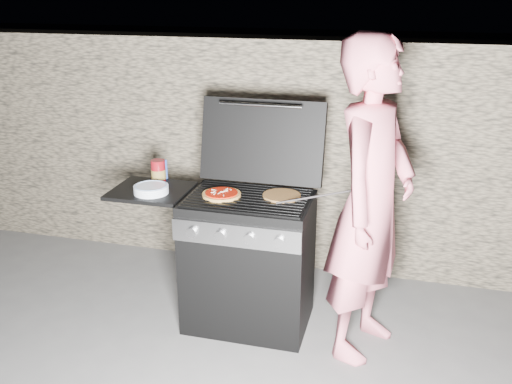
% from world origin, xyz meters
% --- Properties ---
extents(ground, '(50.00, 50.00, 0.00)m').
position_xyz_m(ground, '(0.00, 0.00, 0.00)').
color(ground, '#515150').
extents(stone_wall, '(8.00, 0.35, 1.80)m').
position_xyz_m(stone_wall, '(0.00, 1.05, 0.90)').
color(stone_wall, '#807159').
rests_on(stone_wall, ground).
extents(gas_grill, '(1.34, 0.79, 0.91)m').
position_xyz_m(gas_grill, '(-0.25, 0.00, 0.46)').
color(gas_grill, black).
rests_on(gas_grill, ground).
extents(pizza_topped, '(0.29, 0.29, 0.03)m').
position_xyz_m(pizza_topped, '(-0.17, -0.02, 0.92)').
color(pizza_topped, gold).
rests_on(pizza_topped, gas_grill).
extents(pizza_plain, '(0.31, 0.31, 0.01)m').
position_xyz_m(pizza_plain, '(0.20, 0.06, 0.92)').
color(pizza_plain, '#B27E44').
rests_on(pizza_plain, gas_grill).
extents(sauce_jar, '(0.13, 0.13, 0.15)m').
position_xyz_m(sauce_jar, '(-0.68, 0.16, 0.98)').
color(sauce_jar, maroon).
rests_on(sauce_jar, gas_grill).
extents(blue_carton, '(0.07, 0.06, 0.14)m').
position_xyz_m(blue_carton, '(-0.68, 0.22, 0.97)').
color(blue_carton, '#2647A5').
rests_on(blue_carton, gas_grill).
extents(plate_stack, '(0.29, 0.29, 0.05)m').
position_xyz_m(plate_stack, '(-0.63, -0.07, 0.93)').
color(plate_stack, white).
rests_on(plate_stack, gas_grill).
extents(person, '(0.67, 0.82, 1.95)m').
position_xyz_m(person, '(0.77, -0.06, 0.97)').
color(person, '#DE6C7D').
rests_on(person, ground).
extents(tongs, '(0.47, 0.14, 0.10)m').
position_xyz_m(tongs, '(0.43, 0.00, 0.96)').
color(tongs, black).
rests_on(tongs, gas_grill).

